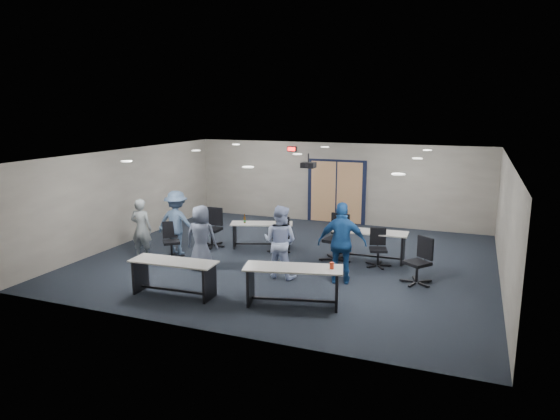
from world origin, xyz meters
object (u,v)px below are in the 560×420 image
at_px(table_front_right, 294,279).
at_px(table_back_left, 261,231).
at_px(chair_loose_right, 418,261).
at_px(person_plaid, 201,238).
at_px(table_back_right, 370,240).
at_px(chair_back_a, 212,228).
at_px(chair_back_c, 336,238).
at_px(person_gray, 141,229).
at_px(person_lightblue, 280,242).
at_px(table_front_left, 174,272).
at_px(person_back, 177,223).
at_px(chair_back_b, 279,235).
at_px(chair_loose_left, 171,241).
at_px(chair_back_d, 378,248).
at_px(person_navy, 342,243).

distance_m(table_front_right, table_back_left, 4.24).
distance_m(chair_loose_right, person_plaid, 5.04).
bearing_deg(table_back_right, chair_back_a, -176.44).
distance_m(chair_back_a, chair_back_c, 3.58).
distance_m(person_gray, person_plaid, 1.90).
distance_m(table_front_right, chair_back_c, 3.12).
height_order(chair_back_c, person_lightblue, person_lightblue).
bearing_deg(person_gray, table_front_left, 133.13).
bearing_deg(chair_back_a, person_back, -118.90).
bearing_deg(table_back_left, person_plaid, -123.45).
bearing_deg(chair_back_a, table_front_left, -73.65).
relative_size(table_front_left, person_back, 1.09).
xyz_separation_m(table_front_right, chair_back_c, (0.01, 3.12, 0.06)).
distance_m(chair_back_b, person_plaid, 2.39).
relative_size(chair_back_c, person_lightblue, 0.71).
relative_size(chair_back_a, chair_loose_left, 1.16).
height_order(table_front_left, person_gray, person_gray).
bearing_deg(chair_back_c, table_front_right, -78.40).
xyz_separation_m(table_front_right, person_gray, (-4.71, 1.50, 0.25)).
bearing_deg(chair_back_d, person_navy, -126.64).
bearing_deg(person_plaid, chair_back_b, -128.01).
bearing_deg(chair_back_b, table_front_right, -57.79).
distance_m(table_back_right, person_plaid, 4.27).
bearing_deg(person_plaid, table_back_right, -155.78).
height_order(chair_back_b, chair_loose_left, chair_back_b).
xyz_separation_m(table_front_right, person_lightblue, (-0.86, 1.45, 0.30)).
bearing_deg(person_gray, person_lightblue, 173.13).
bearing_deg(table_back_right, table_back_left, 177.05).
relative_size(chair_loose_left, person_gray, 0.59).
relative_size(chair_back_b, chair_back_c, 0.80).
bearing_deg(table_back_left, chair_back_d, -28.83).
relative_size(table_back_left, chair_back_b, 1.89).
bearing_deg(person_lightblue, chair_back_c, -112.20).
height_order(table_front_left, person_lightblue, person_lightblue).
bearing_deg(chair_back_d, table_back_left, 154.94).
bearing_deg(table_front_right, person_navy, 57.32).
relative_size(table_front_left, chair_back_a, 1.71).
xyz_separation_m(chair_loose_right, person_plaid, (-4.96, -0.85, 0.26)).
relative_size(table_front_left, person_lightblue, 1.10).
distance_m(table_back_left, person_lightblue, 2.58).
bearing_deg(table_front_left, chair_back_b, 73.50).
xyz_separation_m(table_front_left, person_lightblue, (1.64, 1.85, 0.34)).
height_order(table_back_right, person_gray, person_gray).
relative_size(chair_back_d, chair_loose_right, 0.90).
xyz_separation_m(chair_loose_right, person_navy, (-1.58, -0.54, 0.39)).
relative_size(chair_loose_right, person_back, 0.61).
bearing_deg(chair_loose_left, person_lightblue, -45.23).
bearing_deg(table_front_right, table_front_left, 175.47).
distance_m(chair_back_b, person_lightblue, 2.06).
height_order(table_front_left, person_navy, person_navy).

